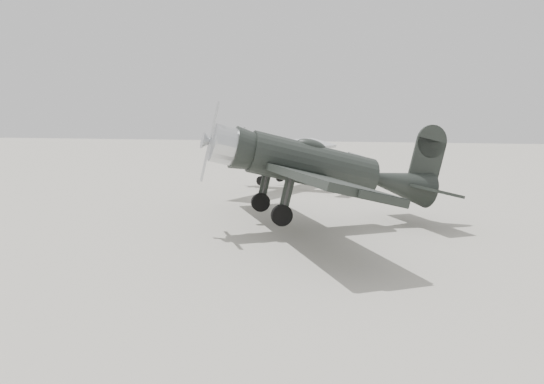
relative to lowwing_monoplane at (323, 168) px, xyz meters
The scene contains 3 objects.
ground 6.58m from the lowwing_monoplane, 118.30° to the right, with size 160.00×160.00×0.00m, color #9F9D8D.
lowwing_monoplane is the anchor object (origin of this frame).
highwing_monoplane 10.98m from the lowwing_monoplane, 110.00° to the left, with size 7.75×10.82×3.06m.
Camera 1 is at (6.50, -13.33, 3.96)m, focal length 35.00 mm.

